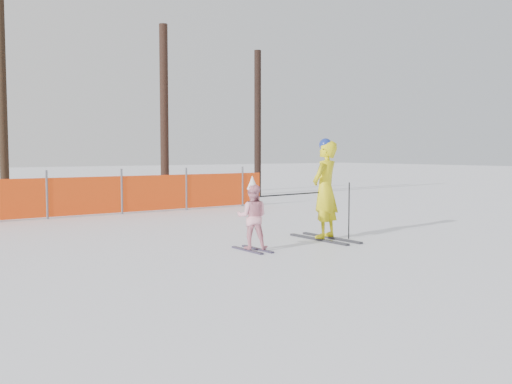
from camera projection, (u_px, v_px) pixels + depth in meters
ground at (273, 252)px, 9.71m from camera, size 120.00×120.00×0.00m
adult at (325, 189)px, 11.04m from camera, size 0.80×1.62×1.97m
child at (252, 216)px, 9.83m from camera, size 0.69×0.88×1.30m
ski_poles at (315, 201)px, 10.72m from camera, size 2.20×0.21×1.11m
safety_fence at (18, 199)px, 14.06m from camera, size 14.68×0.06×1.25m
tree_trunks at (137, 111)px, 19.78m from camera, size 9.10×1.87×6.88m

